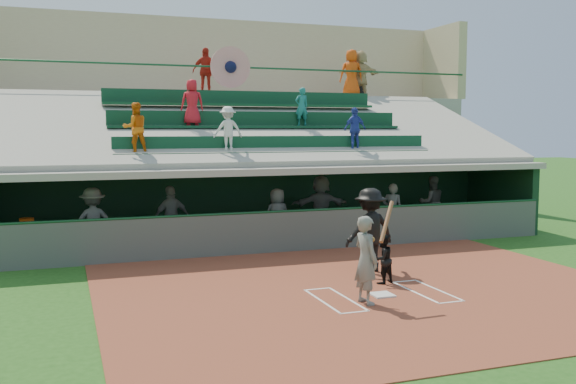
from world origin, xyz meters
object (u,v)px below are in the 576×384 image
object	(u,v)px
trash_bin	(359,88)
water_cooler	(27,225)
batter_at_plate	(366,259)
catcher	(383,259)
white_table	(29,245)
home_plate	(382,295)

from	to	relation	value
trash_bin	water_cooler	bearing A→B (deg)	-151.37
batter_at_plate	trash_bin	distance (m)	15.58
batter_at_plate	trash_bin	world-z (taller)	trash_bin
catcher	water_cooler	size ratio (longest dim) A/B	2.96
batter_at_plate	water_cooler	bearing A→B (deg)	133.16
water_cooler	trash_bin	bearing A→B (deg)	28.63
catcher	white_table	world-z (taller)	catcher
catcher	trash_bin	bearing A→B (deg)	-132.36
white_table	water_cooler	size ratio (longest dim) A/B	2.16
home_plate	trash_bin	distance (m)	15.25
catcher	water_cooler	world-z (taller)	catcher
catcher	water_cooler	distance (m)	9.10
water_cooler	trash_bin	size ratio (longest dim) A/B	0.39
batter_at_plate	trash_bin	bearing A→B (deg)	64.95
white_table	catcher	bearing A→B (deg)	-27.63
water_cooler	trash_bin	world-z (taller)	trash_bin
white_table	trash_bin	bearing A→B (deg)	37.37
batter_at_plate	white_table	size ratio (longest dim) A/B	2.53
white_table	home_plate	bearing A→B (deg)	-33.98
water_cooler	trash_bin	xyz separation A→B (m)	(12.64, 6.90, 4.16)
home_plate	water_cooler	world-z (taller)	water_cooler
catcher	white_table	xyz separation A→B (m)	(-7.29, 5.30, -0.17)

